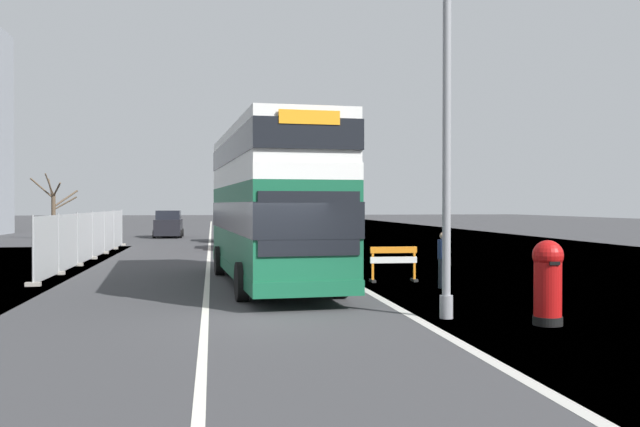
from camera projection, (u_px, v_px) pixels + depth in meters
The scene contains 11 objects.
ground at pixel (301, 317), 15.26m from camera, with size 140.00×280.00×0.10m.
double_decker_bus at pixel (270, 202), 21.04m from camera, with size 3.46×11.61×4.73m.
lamppost_foreground at pixel (447, 138), 14.70m from camera, with size 0.29×0.70×8.23m.
red_pillar_postbox at pixel (548, 278), 13.95m from camera, with size 0.62×0.62×1.74m.
roadworks_barrier at pixel (394, 260), 21.71m from camera, with size 1.51×0.45×1.12m.
construction_site_fence at pixel (92, 236), 30.59m from camera, with size 0.44×20.60×2.14m.
car_oncoming_near at pixel (245, 230), 37.55m from camera, with size 2.03×4.57×2.22m.
car_receding_mid at pixel (231, 226), 45.02m from camera, with size 1.93×4.19×2.13m.
car_receding_far at pixel (169, 225), 50.72m from camera, with size 2.07×4.28×1.99m.
bare_tree_far_verge_near at pixel (54, 208), 47.72m from camera, with size 3.04×2.60×4.57m.
pedestrian_at_kerb at pixel (443, 260), 20.09m from camera, with size 0.34×0.34×1.64m.
Camera 1 is at (-1.34, -15.01, 2.47)m, focal length 38.42 mm.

